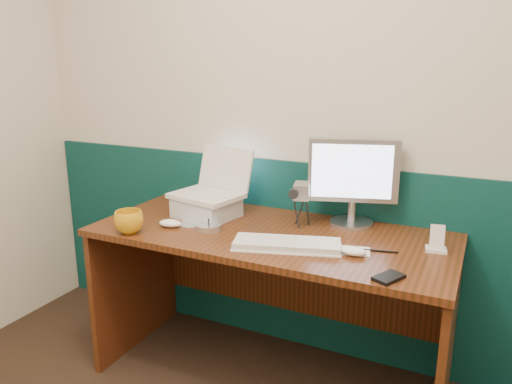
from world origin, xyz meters
The scene contains 18 objects.
back_wall centered at (0.00, 1.75, 1.25)m, with size 3.50×0.04×2.50m, color beige.
wainscot centered at (0.00, 1.74, 0.50)m, with size 3.48×0.02×1.00m, color #07312D.
desk centered at (-0.17, 1.38, 0.38)m, with size 1.60×0.70×0.75m, color #381F0A.
laptop_riser centered at (-0.55, 1.45, 0.80)m, with size 0.27×0.23×0.10m, color silver.
laptop centered at (-0.55, 1.45, 0.98)m, with size 0.32×0.24×0.26m, color silver, non-canonical shape.
monitor centered at (0.13, 1.63, 0.95)m, with size 0.40×0.12×0.40m, color #ABABB0, non-canonical shape.
keyboard centered at (-0.03, 1.23, 0.76)m, with size 0.43×0.14×0.02m, color silver.
mouse_right centered at (0.23, 1.27, 0.77)m, with size 0.10×0.06×0.03m, color white.
mouse_left centered at (-0.62, 1.24, 0.77)m, with size 0.11×0.06×0.04m, color white.
mug centered at (-0.73, 1.10, 0.80)m, with size 0.13×0.13×0.10m, color orange.
camcorder centered at (-0.08, 1.52, 0.85)m, with size 0.09×0.13×0.20m, color #BBBBC0, non-canonical shape.
cd_spindle centered at (-0.44, 1.29, 0.76)m, with size 0.12×0.12×0.03m, color silver.
cd_loose_a centered at (-0.55, 1.32, 0.75)m, with size 0.13×0.13×0.00m, color silver.
pen centered at (0.32, 1.35, 0.75)m, with size 0.01×0.01×0.14m, color black.
papers centered at (0.21, 1.30, 0.75)m, with size 0.15×0.10×0.00m, color white.
dock centered at (0.52, 1.45, 0.76)m, with size 0.08×0.06×0.02m, color white.
music_player centered at (0.52, 1.45, 0.81)m, with size 0.06×0.01×0.10m, color white.
pda centered at (0.40, 1.10, 0.76)m, with size 0.07×0.11×0.01m, color black.
Camera 1 is at (0.67, -0.55, 1.50)m, focal length 35.00 mm.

